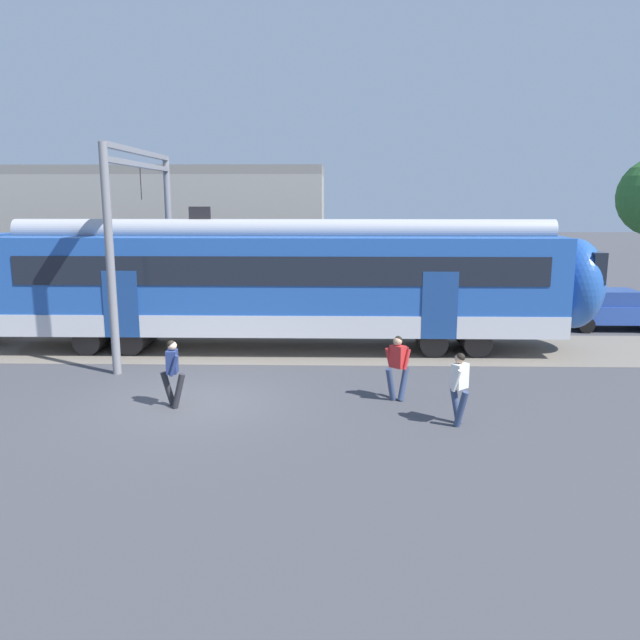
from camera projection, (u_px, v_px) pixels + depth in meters
ground_plane at (195, 402)px, 15.54m from camera, size 160.00×160.00×0.00m
pedestrian_navy at (172, 369)px, 15.00m from camera, size 0.65×0.53×1.67m
pedestrian_red at (398, 362)px, 15.50m from camera, size 0.68×0.50×1.67m
pedestrian_white at (459, 384)px, 13.80m from camera, size 0.45×0.69×1.67m
parked_car_blue at (612, 309)px, 24.07m from camera, size 4.03×1.81×1.54m
catenary_gantry at (143, 219)px, 20.38m from camera, size 0.24×6.64×6.53m
background_building at (97, 237)px, 29.50m from camera, size 21.40×5.00×9.20m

